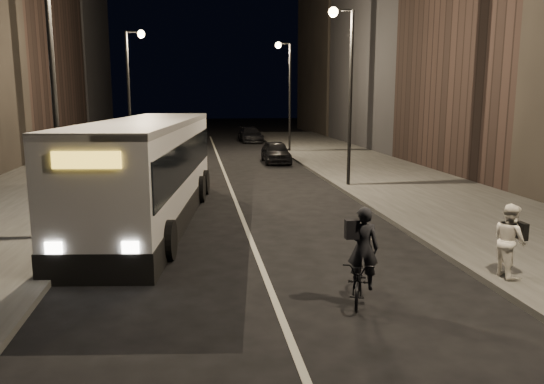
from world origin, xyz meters
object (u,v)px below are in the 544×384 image
object	(u,v)px
streetlight_right_mid	(345,73)
car_near	(276,152)
city_bus	(149,167)
pedestrian_woman	(510,240)
cyclist_on_bicycle	(360,270)
streetlight_left_near	(61,60)
car_far	(250,135)
streetlight_right_far	(286,82)
car_mid	(170,143)
streetlight_left_far	(133,79)

from	to	relation	value
streetlight_right_mid	car_near	size ratio (longest dim) A/B	1.92
streetlight_right_mid	city_bus	distance (m)	10.76
pedestrian_woman	cyclist_on_bicycle	bearing A→B (deg)	97.83
streetlight_left_near	city_bus	size ratio (longest dim) A/B	0.61
streetlight_left_near	car_far	bearing A→B (deg)	75.21
city_bus	car_near	bearing A→B (deg)	73.11
streetlight_right_far	car_mid	xyz separation A→B (m)	(-8.93, 1.97, -4.71)
streetlight_left_far	car_mid	xyz separation A→B (m)	(1.73, 7.97, -4.71)
cyclist_on_bicycle	pedestrian_woman	xyz separation A→B (m)	(3.81, 0.65, 0.32)
streetlight_left_far	pedestrian_woman	bearing A→B (deg)	-64.79
streetlight_left_far	car_near	size ratio (longest dim) A/B	1.92
city_bus	car_far	xyz separation A→B (m)	(6.82, 31.39, -1.22)
streetlight_left_near	car_far	distance (m)	35.30
car_near	car_mid	world-z (taller)	car_near
cyclist_on_bicycle	car_mid	xyz separation A→B (m)	(-5.39, 31.84, -0.06)
streetlight_right_mid	car_far	distance (m)	26.31
car_mid	streetlight_right_far	bearing A→B (deg)	173.90
pedestrian_woman	streetlight_left_far	bearing A→B (deg)	23.33
streetlight_left_near	streetlight_left_far	world-z (taller)	same
streetlight_right_mid	city_bus	size ratio (longest dim) A/B	0.61
streetlight_left_near	streetlight_left_far	bearing A→B (deg)	90.00
streetlight_left_far	pedestrian_woman	xyz separation A→B (m)	(10.93, -23.22, -4.33)
streetlight_right_mid	car_near	distance (m)	11.05
cyclist_on_bicycle	car_mid	world-z (taller)	cyclist_on_bicycle
city_bus	car_near	xyz separation A→B (m)	(6.82, 15.44, -1.21)
streetlight_right_mid	streetlight_right_far	bearing A→B (deg)	90.00
streetlight_right_far	pedestrian_woman	distance (m)	29.54
car_near	cyclist_on_bicycle	bearing A→B (deg)	-93.03
streetlight_left_near	pedestrian_woman	world-z (taller)	streetlight_left_near
cyclist_on_bicycle	streetlight_left_near	bearing A→B (deg)	160.25
cyclist_on_bicycle	streetlight_right_mid	bearing A→B (deg)	95.43
pedestrian_woman	car_far	xyz separation A→B (m)	(-2.00, 39.05, -0.32)
pedestrian_woman	car_near	xyz separation A→B (m)	(-2.00, 23.10, -0.31)
streetlight_right_mid	streetlight_right_far	xyz separation A→B (m)	(0.00, 16.00, 0.00)
streetlight_right_mid	pedestrian_woman	world-z (taller)	streetlight_right_mid
streetlight_right_far	car_near	size ratio (longest dim) A/B	1.92
streetlight_left_far	cyclist_on_bicycle	world-z (taller)	streetlight_left_far
streetlight_right_far	car_far	size ratio (longest dim) A/B	1.67
car_mid	streetlight_right_mid	bearing A→B (deg)	122.75
streetlight_left_far	streetlight_right_far	bearing A→B (deg)	29.36
streetlight_right_mid	streetlight_left_near	size ratio (longest dim) A/B	1.00
streetlight_left_near	car_mid	xyz separation A→B (m)	(1.73, 25.97, -4.71)
streetlight_left_near	car_near	bearing A→B (deg)	63.46
streetlight_left_far	cyclist_on_bicycle	size ratio (longest dim) A/B	3.83
car_near	car_far	world-z (taller)	car_near
car_mid	car_far	world-z (taller)	car_far
pedestrian_woman	car_near	distance (m)	23.19
cyclist_on_bicycle	streetlight_right_far	bearing A→B (deg)	102.99
car_mid	streetlight_left_far	bearing A→B (deg)	84.05
streetlight_left_near	car_mid	distance (m)	26.45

